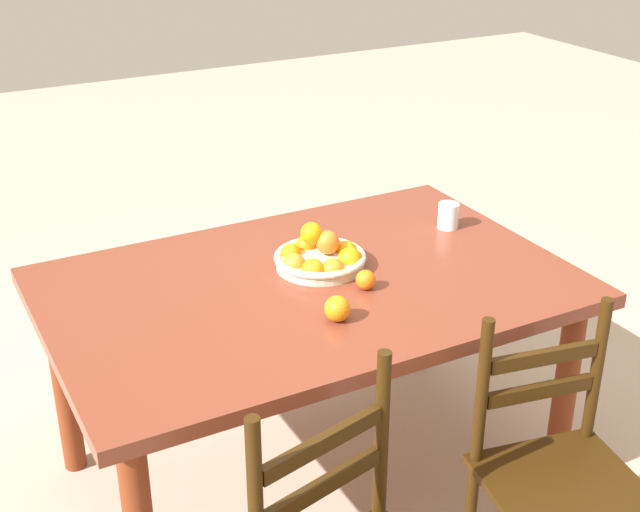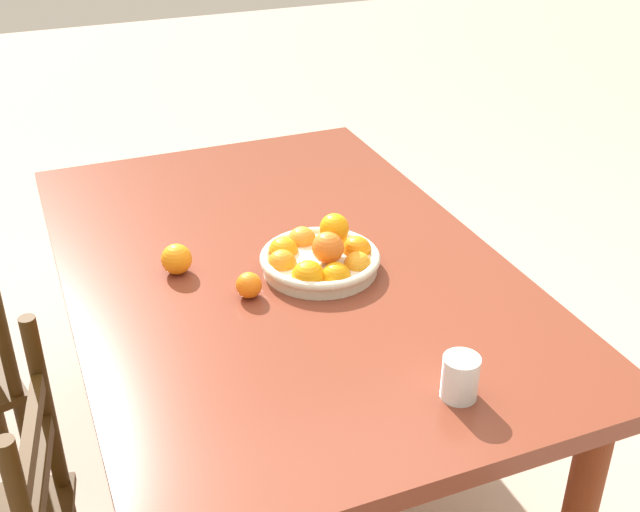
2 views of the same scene
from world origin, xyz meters
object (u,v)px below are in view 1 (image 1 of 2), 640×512
object	(u,v)px
chair_near_window	(558,479)
orange_loose_0	(366,280)
dining_table	(310,306)
orange_loose_1	(337,309)
drinking_glass	(448,216)
fruit_bowl	(320,257)

from	to	relation	value
chair_near_window	orange_loose_0	world-z (taller)	chair_near_window
dining_table	orange_loose_1	size ratio (longest dim) A/B	21.37
chair_near_window	drinking_glass	xyz separation A→B (m)	(-0.27, -0.95, 0.40)
fruit_bowl	drinking_glass	size ratio (longest dim) A/B	3.27
orange_loose_1	drinking_glass	bearing A→B (deg)	-149.23
drinking_glass	fruit_bowl	bearing A→B (deg)	7.12
chair_near_window	drinking_glass	world-z (taller)	chair_near_window
dining_table	fruit_bowl	bearing A→B (deg)	-136.90
fruit_bowl	orange_loose_1	distance (m)	0.36
dining_table	drinking_glass	distance (m)	0.67
orange_loose_0	orange_loose_1	size ratio (longest dim) A/B	0.81
chair_near_window	fruit_bowl	distance (m)	1.01
orange_loose_0	drinking_glass	distance (m)	0.58
dining_table	chair_near_window	world-z (taller)	chair_near_window
chair_near_window	orange_loose_1	distance (m)	0.79
dining_table	fruit_bowl	size ratio (longest dim) A/B	5.44
chair_near_window	orange_loose_1	size ratio (longest dim) A/B	11.51
chair_near_window	dining_table	bearing A→B (deg)	124.91
orange_loose_0	dining_table	bearing A→B (deg)	-44.74
fruit_bowl	orange_loose_0	bearing A→B (deg)	104.07
dining_table	orange_loose_1	distance (m)	0.30
orange_loose_1	drinking_glass	world-z (taller)	drinking_glass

